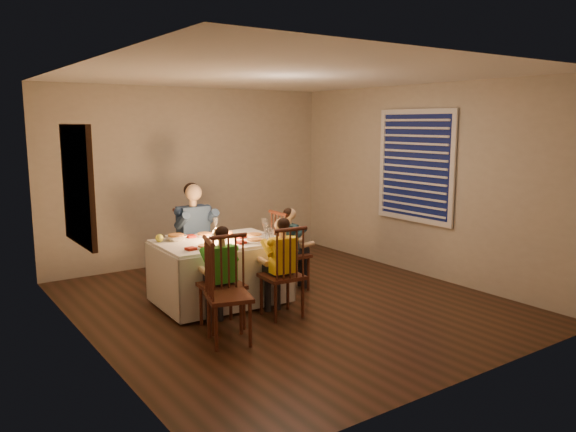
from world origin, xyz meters
TOP-DOWN VIEW (x-y plane):
  - ground at (0.00, 0.00)m, footprint 5.00×5.00m
  - wall_left at (-2.25, 0.00)m, footprint 0.02×5.00m
  - wall_right at (2.25, 0.00)m, footprint 0.02×5.00m
  - wall_back at (0.00, 2.50)m, footprint 4.50×0.02m
  - ceiling at (0.00, 0.00)m, footprint 5.00×5.00m
  - dining_table at (-0.64, 0.44)m, footprint 1.46×1.08m
  - chair_adult at (-0.58, 1.23)m, footprint 0.44×0.42m
  - chair_near_left at (-1.01, -0.29)m, footprint 0.44×0.43m
  - chair_near_right at (-0.31, -0.35)m, footprint 0.45×0.43m
  - chair_end at (0.34, 0.41)m, footprint 0.41×0.43m
  - chair_extra at (-1.15, -0.68)m, footprint 0.50×0.52m
  - adult at (-0.58, 1.23)m, footprint 0.53×0.49m
  - child_green at (-1.01, -0.29)m, footprint 0.38×0.35m
  - child_yellow at (-0.31, -0.35)m, footprint 0.39×0.36m
  - child_teal at (0.34, 0.41)m, footprint 0.32×0.35m
  - setting_adult at (-0.66, 0.78)m, footprint 0.27×0.27m
  - setting_green at (-0.94, 0.17)m, footprint 0.27×0.27m
  - setting_yellow at (-0.34, 0.14)m, footprint 0.27×0.27m
  - setting_teal at (-0.19, 0.41)m, footprint 0.27×0.27m
  - candle_left at (-0.70, 0.45)m, footprint 0.06×0.06m
  - candle_right at (-0.58, 0.44)m, footprint 0.06×0.06m
  - squash at (-1.24, 0.76)m, footprint 0.09×0.09m
  - orange_fruit at (-0.47, 0.49)m, footprint 0.08×0.08m
  - serving_bowl at (-1.04, 0.74)m, footprint 0.25×0.25m
  - wall_mirror at (-2.22, 0.30)m, footprint 0.06×0.95m
  - window_blinds at (2.21, 0.10)m, footprint 0.07×1.34m

SIDE VIEW (x-z plane):
  - ground at x=0.00m, z-range 0.00..0.00m
  - chair_adult at x=-0.58m, z-range -0.51..0.51m
  - chair_near_left at x=-1.01m, z-range -0.51..0.51m
  - chair_near_right at x=-0.31m, z-range -0.51..0.51m
  - chair_end at x=0.34m, z-range -0.51..0.51m
  - chair_extra at x=-1.15m, z-range -0.52..0.52m
  - adult at x=-0.58m, z-range -0.67..0.67m
  - child_green at x=-1.01m, z-range -0.54..0.54m
  - child_yellow at x=-0.31m, z-range -0.55..0.55m
  - child_teal at x=0.34m, z-range -0.52..0.52m
  - dining_table at x=-0.64m, z-range 0.17..0.89m
  - setting_adult at x=-0.66m, z-range 0.74..0.76m
  - setting_green at x=-0.94m, z-range 0.74..0.76m
  - setting_yellow at x=-0.34m, z-range 0.74..0.76m
  - setting_teal at x=-0.19m, z-range 0.74..0.76m
  - serving_bowl at x=-1.04m, z-range 0.74..0.80m
  - orange_fruit at x=-0.47m, z-range 0.74..0.82m
  - squash at x=-1.24m, z-range 0.74..0.83m
  - candle_left at x=-0.70m, z-range 0.74..0.84m
  - candle_right at x=-0.58m, z-range 0.74..0.84m
  - wall_left at x=-2.25m, z-range 0.00..2.60m
  - wall_right at x=2.25m, z-range 0.00..2.60m
  - wall_back at x=0.00m, z-range 0.00..2.60m
  - wall_mirror at x=-2.22m, z-range 0.92..2.08m
  - window_blinds at x=2.21m, z-range 0.73..2.27m
  - ceiling at x=0.00m, z-range 2.60..2.60m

